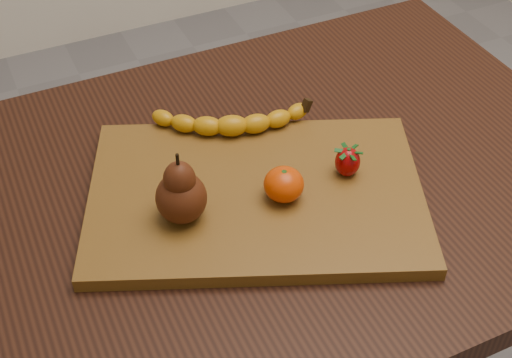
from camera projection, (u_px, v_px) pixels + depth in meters
name	position (u px, v px, depth m)	size (l,w,h in m)	color
table	(264.00, 228.00, 1.07)	(1.00, 0.70, 0.76)	black
cutting_board	(256.00, 195.00, 0.97)	(0.45, 0.30, 0.02)	brown
banana	(232.00, 126.00, 1.04)	(0.20, 0.05, 0.03)	#C88B09
pear	(180.00, 187.00, 0.89)	(0.07, 0.07, 0.10)	#481E0B
mandarin	(284.00, 184.00, 0.94)	(0.05, 0.05, 0.05)	#CD3A02
strawberry	(348.00, 161.00, 0.97)	(0.03, 0.03, 0.04)	#950406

